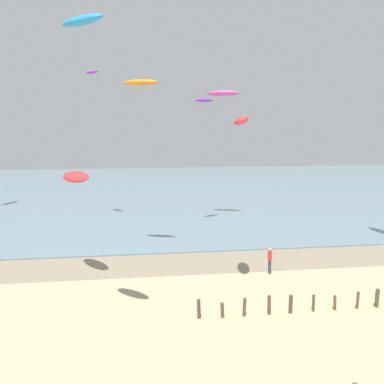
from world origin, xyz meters
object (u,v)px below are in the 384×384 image
object	(u,v)px
person_mid_beach	(270,260)
kite_aloft_5	(75,177)
kite_aloft_6	(141,82)
kite_aloft_8	(204,100)
kite_aloft_4	(82,20)
kite_aloft_0	(223,93)
kite_aloft_1	(92,72)
kite_aloft_9	(241,121)

from	to	relation	value
person_mid_beach	kite_aloft_5	bearing A→B (deg)	175.31
kite_aloft_6	kite_aloft_8	size ratio (longest dim) A/B	1.31
kite_aloft_4	kite_aloft_8	size ratio (longest dim) A/B	1.26
kite_aloft_0	person_mid_beach	bearing A→B (deg)	106.88
person_mid_beach	kite_aloft_8	xyz separation A→B (m)	(-1.86, 14.29, 10.91)
kite_aloft_5	kite_aloft_8	xyz separation A→B (m)	(10.35, 13.29, 5.40)
person_mid_beach	kite_aloft_4	distance (m)	18.61
kite_aloft_5	kite_aloft_6	size ratio (longest dim) A/B	1.25
kite_aloft_6	kite_aloft_8	bearing A→B (deg)	-104.13
kite_aloft_0	kite_aloft_8	xyz separation A→B (m)	(-2.35, -2.63, -0.83)
kite_aloft_8	kite_aloft_0	bearing A→B (deg)	17.45
kite_aloft_0	kite_aloft_6	size ratio (longest dim) A/B	1.25
kite_aloft_0	kite_aloft_1	size ratio (longest dim) A/B	1.59
person_mid_beach	kite_aloft_6	world-z (taller)	kite_aloft_6
kite_aloft_6	kite_aloft_0	bearing A→B (deg)	-105.75
kite_aloft_1	kite_aloft_6	size ratio (longest dim) A/B	0.79
kite_aloft_1	kite_aloft_4	distance (m)	25.90
kite_aloft_6	kite_aloft_9	size ratio (longest dim) A/B	1.01
kite_aloft_0	kite_aloft_5	size ratio (longest dim) A/B	1.00
person_mid_beach	kite_aloft_5	distance (m)	13.43
kite_aloft_0	kite_aloft_8	distance (m)	3.62
kite_aloft_4	kite_aloft_6	bearing A→B (deg)	-53.33
kite_aloft_4	kite_aloft_8	bearing A→B (deg)	-63.37
kite_aloft_1	kite_aloft_6	distance (m)	12.91
kite_aloft_0	kite_aloft_6	distance (m)	14.02
kite_aloft_1	kite_aloft_5	bearing A→B (deg)	147.30
kite_aloft_0	kite_aloft_5	world-z (taller)	kite_aloft_0
kite_aloft_5	kite_aloft_8	bearing A→B (deg)	-67.05
person_mid_beach	kite_aloft_0	size ratio (longest dim) A/B	0.53
kite_aloft_8	kite_aloft_5	bearing A→B (deg)	-158.72
kite_aloft_0	kite_aloft_5	distance (m)	21.30
kite_aloft_1	kite_aloft_8	xyz separation A→B (m)	(10.17, -3.49, -2.75)
kite_aloft_0	kite_aloft_9	world-z (taller)	kite_aloft_0
kite_aloft_8	kite_aloft_4	bearing A→B (deg)	-142.62
kite_aloft_6	kite_aloft_9	bearing A→B (deg)	142.66
kite_aloft_1	kite_aloft_4	bearing A→B (deg)	150.63
person_mid_beach	kite_aloft_0	bearing A→B (deg)	88.35
kite_aloft_4	person_mid_beach	bearing A→B (deg)	-94.81
kite_aloft_4	kite_aloft_9	xyz separation A→B (m)	(8.04, 5.34, -3.94)
kite_aloft_5	person_mid_beach	bearing A→B (deg)	-123.82
kite_aloft_4	kite_aloft_9	size ratio (longest dim) A/B	0.97
kite_aloft_6	kite_aloft_9	xyz separation A→B (m)	(5.17, -8.44, -2.77)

